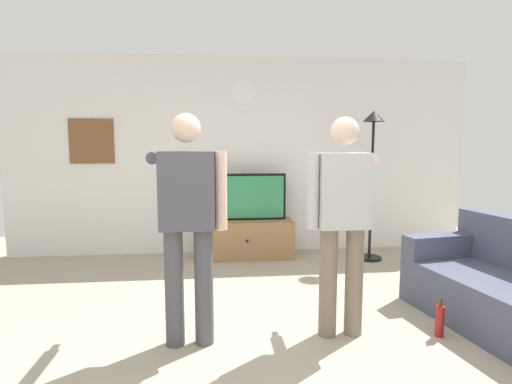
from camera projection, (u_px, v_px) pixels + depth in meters
name	position (u px, v px, depth m)	size (l,w,h in m)	color
ground_plane	(273.00, 360.00, 2.78)	(8.40, 8.40, 0.00)	#9E937F
back_wall	(243.00, 156.00, 5.54)	(6.40, 0.10, 2.70)	silver
tv_stand	(246.00, 239.00, 5.32)	(1.26, 0.47, 0.50)	#997047
television	(246.00, 197.00, 5.30)	(1.08, 0.07, 0.62)	black
wall_clock	(244.00, 92.00, 5.38)	(0.33, 0.33, 0.03)	white
framed_picture	(92.00, 141.00, 5.26)	(0.57, 0.04, 0.59)	brown
floor_lamp	(373.00, 154.00, 5.10)	(0.32, 0.32, 1.94)	black
person_standing_nearer_lamp	(188.00, 216.00, 2.91)	(0.58, 0.78, 1.73)	#4C4C51
person_standing_nearer_couch	(342.00, 215.00, 3.06)	(0.56, 0.78, 1.71)	#7A6B56
beverage_bottle	(440.00, 321.00, 3.11)	(0.07, 0.07, 0.32)	maroon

